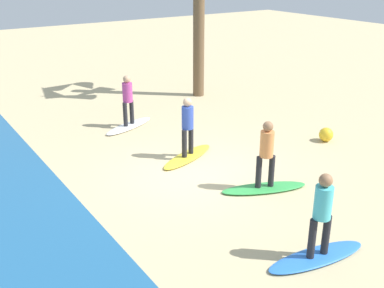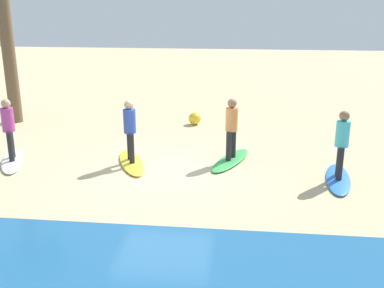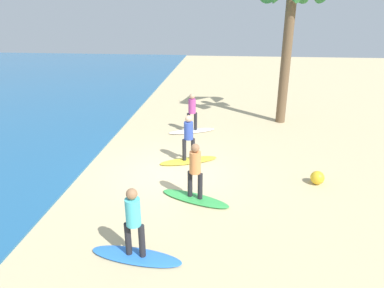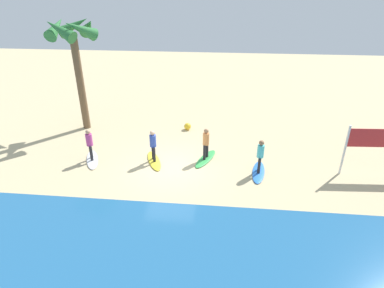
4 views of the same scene
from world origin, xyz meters
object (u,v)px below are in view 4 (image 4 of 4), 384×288
(surfboard_green, at_px, (206,159))
(surfer_green, at_px, (206,141))
(surfboard_blue, at_px, (258,172))
(palm_tree, at_px, (73,39))
(surfboard_white, at_px, (92,160))
(beach_ball, at_px, (188,126))
(surfer_blue, at_px, (260,154))
(surfboard_yellow, at_px, (154,161))
(surfer_yellow, at_px, (153,143))
(surfer_white, at_px, (89,142))

(surfboard_green, xyz_separation_m, surfer_green, (0.00, 0.00, 0.99))
(surfboard_blue, height_order, palm_tree, palm_tree)
(surfboard_green, bearing_deg, palm_tree, -92.37)
(palm_tree, bearing_deg, surfboard_white, 115.17)
(beach_ball, bearing_deg, surfer_blue, 129.84)
(surfer_blue, height_order, surfer_green, same)
(surfer_blue, bearing_deg, surfboard_yellow, -6.41)
(beach_ball, bearing_deg, surfboard_green, 110.16)
(palm_tree, bearing_deg, surfer_yellow, 142.86)
(beach_ball, bearing_deg, surfer_green, 110.16)
(surfboard_green, bearing_deg, beach_ball, -138.46)
(surfer_green, distance_m, beach_ball, 4.03)
(surfer_blue, bearing_deg, surfboard_white, -2.60)
(surfboard_green, bearing_deg, surfer_yellow, -58.38)
(surfboard_green, relative_size, palm_tree, 0.31)
(surfboard_yellow, bearing_deg, surfer_yellow, -112.49)
(surfboard_blue, bearing_deg, surfboard_yellow, -88.42)
(surfer_yellow, xyz_separation_m, beach_ball, (-1.25, -4.18, -0.82))
(surfboard_yellow, bearing_deg, surfboard_white, -108.82)
(surfboard_blue, bearing_deg, surfer_blue, -172.01)
(surfer_green, relative_size, surfer_yellow, 1.00)
(surfboard_blue, relative_size, beach_ball, 4.90)
(surfboard_green, relative_size, surfer_yellow, 1.28)
(surfboard_blue, xyz_separation_m, surfboard_green, (2.62, -1.06, 0.00))
(surfer_green, bearing_deg, surfer_blue, 157.93)
(surfer_yellow, xyz_separation_m, palm_tree, (5.11, -3.87, 4.33))
(surfboard_green, distance_m, surfer_white, 5.94)
(palm_tree, relative_size, beach_ball, 15.62)
(surfboard_blue, relative_size, surfboard_yellow, 1.00)
(surfboard_green, xyz_separation_m, surfboard_white, (5.81, 0.68, 0.00))
(surfer_blue, xyz_separation_m, beach_ball, (3.98, -4.77, -0.82))
(surfer_green, xyz_separation_m, surfer_white, (5.81, 0.68, 0.00))
(surfboard_yellow, height_order, beach_ball, beach_ball)
(palm_tree, bearing_deg, surfer_blue, 156.67)
(surfer_green, relative_size, palm_tree, 0.25)
(surfboard_white, height_order, beach_ball, beach_ball)
(surfer_blue, distance_m, beach_ball, 6.26)
(surfboard_blue, relative_size, surfer_green, 1.28)
(surfboard_blue, xyz_separation_m, surfboard_white, (8.43, -0.38, 0.00))
(beach_ball, bearing_deg, surfboard_blue, 129.84)
(surfboard_yellow, bearing_deg, surfboard_green, 77.75)
(surfer_yellow, height_order, surfboard_white, surfer_yellow)
(surfboard_yellow, distance_m, palm_tree, 8.33)
(surfboard_white, xyz_separation_m, palm_tree, (1.92, -4.08, 5.32))
(surfer_yellow, bearing_deg, beach_ball, -106.71)
(surfboard_blue, relative_size, surfboard_white, 1.00)
(palm_tree, bearing_deg, surfer_green, 156.25)
(surfer_blue, xyz_separation_m, surfer_green, (2.62, -1.06, 0.00))
(surfboard_blue, height_order, beach_ball, beach_ball)
(surfer_green, distance_m, surfboard_yellow, 2.84)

